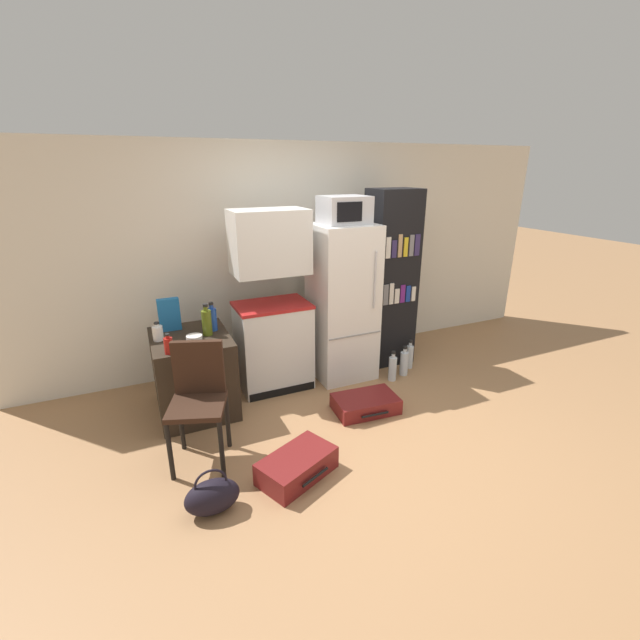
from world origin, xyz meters
name	(u,v)px	position (x,y,z in m)	size (l,w,h in m)	color
ground_plane	(380,446)	(0.00, 0.00, 0.00)	(24.00, 24.00, 0.00)	#A3754C
wall_back	(307,255)	(0.20, 2.00, 1.21)	(6.40, 0.10, 2.41)	silver
side_table	(194,373)	(-1.27, 1.21, 0.37)	(0.67, 0.78, 0.74)	#2D2319
kitchen_hutch	(272,310)	(-0.45, 1.35, 0.83)	(0.72, 0.50, 1.79)	silver
refrigerator	(342,303)	(0.30, 1.31, 0.81)	(0.61, 0.61, 1.63)	white
microwave	(344,210)	(0.30, 1.31, 1.76)	(0.45, 0.38, 0.26)	#B7B7BC
bookshelf	(390,280)	(0.95, 1.41, 0.97)	(0.51, 0.40, 1.94)	black
bottle_milk_white	(158,333)	(-1.53, 1.22, 0.80)	(0.09, 0.09, 0.16)	white
bottle_blue_soda	(212,319)	(-1.05, 1.27, 0.85)	(0.08, 0.08, 0.27)	#1E47A3
bottle_ketchup_red	(169,345)	(-1.47, 0.89, 0.81)	(0.07, 0.07, 0.17)	#AD1914
bottle_olive_oil	(207,322)	(-1.12, 1.18, 0.86)	(0.09, 0.09, 0.29)	#566619
bowl	(194,337)	(-1.24, 1.11, 0.75)	(0.14, 0.14, 0.04)	silver
cereal_box	(169,315)	(-1.40, 1.44, 0.89)	(0.19, 0.07, 0.30)	#1E66A8
chair	(198,392)	(-1.33, 0.48, 0.57)	(0.51, 0.51, 0.94)	black
suitcase_large_flat	(366,404)	(0.16, 0.52, 0.07)	(0.61, 0.43, 0.14)	maroon
suitcase_small_flat	(297,466)	(-0.75, -0.06, 0.09)	(0.65, 0.53, 0.18)	maroon
handbag	(212,496)	(-1.38, -0.15, 0.12)	(0.36, 0.20, 0.33)	black
water_bottle_front	(410,356)	(1.07, 1.11, 0.14)	(0.08, 0.08, 0.34)	silver
water_bottle_middle	(393,368)	(0.72, 0.94, 0.14)	(0.08, 0.08, 0.33)	silver
water_bottle_back	(404,363)	(0.91, 0.99, 0.14)	(0.09, 0.09, 0.34)	silver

